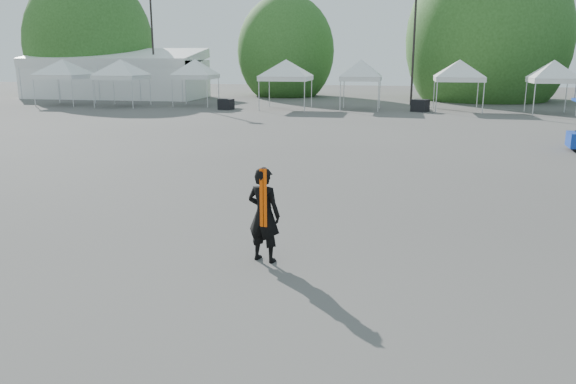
# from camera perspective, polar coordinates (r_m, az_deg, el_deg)

# --- Properties ---
(ground) EXTENTS (120.00, 120.00, 0.00)m
(ground) POSITION_cam_1_polar(r_m,az_deg,el_deg) (11.49, -0.17, -4.45)
(ground) COLOR #474442
(ground) RESTS_ON ground
(marquee) EXTENTS (15.00, 6.25, 4.23)m
(marquee) POSITION_cam_1_polar(r_m,az_deg,el_deg) (51.72, -17.07, 11.32)
(marquee) COLOR white
(marquee) RESTS_ON ground
(light_pole_west) EXTENTS (0.60, 0.25, 10.30)m
(light_pole_west) POSITION_cam_1_polar(r_m,az_deg,el_deg) (49.09, -13.66, 15.88)
(light_pole_west) COLOR black
(light_pole_west) RESTS_ON ground
(light_pole_east) EXTENTS (0.60, 0.25, 9.80)m
(light_pole_east) POSITION_cam_1_polar(r_m,az_deg,el_deg) (42.76, 12.74, 15.97)
(light_pole_east) COLOR black
(light_pole_east) RESTS_ON ground
(tree_far_w) EXTENTS (4.80, 4.80, 7.30)m
(tree_far_w) POSITION_cam_1_polar(r_m,az_deg,el_deg) (56.26, -19.50, 13.91)
(tree_far_w) COLOR #382314
(tree_far_w) RESTS_ON ground
(tree_mid_w) EXTENTS (4.16, 4.16, 6.33)m
(tree_mid_w) POSITION_cam_1_polar(r_m,az_deg,el_deg) (51.72, -0.21, 14.08)
(tree_mid_w) COLOR #382314
(tree_mid_w) RESTS_ON ground
(tree_mid_e) EXTENTS (5.12, 5.12, 7.79)m
(tree_mid_e) POSITION_cam_1_polar(r_m,az_deg,el_deg) (50.20, 19.59, 14.37)
(tree_mid_e) COLOR #382314
(tree_mid_e) RESTS_ON ground
(tent_a) EXTENTS (4.57, 4.57, 3.88)m
(tent_a) POSITION_cam_1_polar(r_m,az_deg,el_deg) (45.28, -21.92, 12.08)
(tent_a) COLOR silver
(tent_a) RESTS_ON ground
(tent_b) EXTENTS (4.41, 4.41, 3.88)m
(tent_b) POSITION_cam_1_polar(r_m,az_deg,el_deg) (42.58, -16.64, 12.44)
(tent_b) COLOR silver
(tent_b) RESTS_ON ground
(tent_c) EXTENTS (3.98, 3.98, 3.88)m
(tent_c) POSITION_cam_1_polar(r_m,az_deg,el_deg) (42.11, -9.43, 12.80)
(tent_c) COLOR silver
(tent_c) RESTS_ON ground
(tent_d) EXTENTS (4.62, 4.62, 3.88)m
(tent_d) POSITION_cam_1_polar(r_m,az_deg,el_deg) (38.87, -0.20, 12.93)
(tent_d) COLOR silver
(tent_d) RESTS_ON ground
(tent_e) EXTENTS (3.81, 3.81, 3.88)m
(tent_e) POSITION_cam_1_polar(r_m,az_deg,el_deg) (38.73, 7.47, 12.81)
(tent_e) COLOR silver
(tent_e) RESTS_ON ground
(tent_f) EXTENTS (4.36, 4.36, 3.88)m
(tent_f) POSITION_cam_1_polar(r_m,az_deg,el_deg) (39.25, 17.06, 12.35)
(tent_f) COLOR silver
(tent_f) RESTS_ON ground
(tent_g) EXTENTS (3.75, 3.75, 3.88)m
(tent_g) POSITION_cam_1_polar(r_m,az_deg,el_deg) (39.16, 25.42, 11.64)
(tent_g) COLOR silver
(tent_g) RESTS_ON ground
(man) EXTENTS (0.72, 0.58, 1.71)m
(man) POSITION_cam_1_polar(r_m,az_deg,el_deg) (9.89, -2.47, -2.29)
(man) COLOR black
(man) RESTS_ON ground
(crate_west) EXTENTS (1.05, 0.89, 0.72)m
(crate_west) POSITION_cam_1_polar(r_m,az_deg,el_deg) (38.74, -6.31, 8.85)
(crate_west) COLOR black
(crate_west) RESTS_ON ground
(crate_mid) EXTENTS (1.26, 1.15, 0.79)m
(crate_mid) POSITION_cam_1_polar(r_m,az_deg,el_deg) (38.14, 13.27, 8.55)
(crate_mid) COLOR black
(crate_mid) RESTS_ON ground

